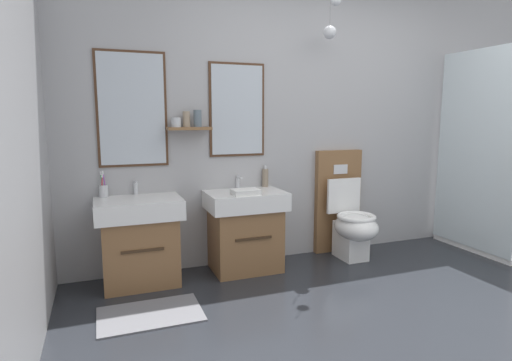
{
  "coord_description": "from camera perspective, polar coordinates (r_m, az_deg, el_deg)",
  "views": [
    {
      "loc": [
        -1.98,
        -1.75,
        1.32
      ],
      "look_at": [
        -0.74,
        1.54,
        0.78
      ],
      "focal_mm": 29.29,
      "sensor_mm": 36.0,
      "label": 1
    }
  ],
  "objects": [
    {
      "name": "bath_mat",
      "position": [
        3.03,
        -14.23,
        -17.28
      ],
      "size": [
        0.68,
        0.44,
        0.01
      ],
      "primitive_type": "cube",
      "color": "slate",
      "rests_on": "ground"
    },
    {
      "name": "toothbrush_cup",
      "position": [
        3.52,
        -20.12,
        -1.21
      ],
      "size": [
        0.07,
        0.07,
        0.21
      ],
      "color": "silver",
      "rests_on": "vanity_sink_left"
    },
    {
      "name": "ground_plane",
      "position": [
        2.97,
        26.14,
        -19.68
      ],
      "size": [
        6.12,
        4.97,
        0.1
      ],
      "primitive_type": "cube",
      "color": "#23262B",
      "rests_on": "ground"
    },
    {
      "name": "wall_back",
      "position": [
        4.07,
        8.16,
        8.98
      ],
      "size": [
        4.92,
        0.58,
        2.69
      ],
      "color": "#A8A8AA",
      "rests_on": "ground"
    },
    {
      "name": "vanity_sink_right",
      "position": [
        3.63,
        -1.53,
        -6.54
      ],
      "size": [
        0.66,
        0.48,
        0.69
      ],
      "color": "brown",
      "rests_on": "ground"
    },
    {
      "name": "shower_tray",
      "position": [
        4.82,
        29.59,
        -3.35
      ],
      "size": [
        0.95,
        0.92,
        1.95
      ],
      "color": "white",
      "rests_on": "ground"
    },
    {
      "name": "toilet",
      "position": [
        4.07,
        12.28,
        -4.92
      ],
      "size": [
        0.48,
        0.62,
        1.0
      ],
      "color": "brown",
      "rests_on": "ground"
    },
    {
      "name": "folded_hand_towel",
      "position": [
        3.41,
        -1.41,
        -1.57
      ],
      "size": [
        0.22,
        0.16,
        0.04
      ],
      "primitive_type": "cube",
      "color": "white",
      "rests_on": "vanity_sink_right"
    },
    {
      "name": "vanity_sink_left",
      "position": [
        3.45,
        -15.59,
        -7.66
      ],
      "size": [
        0.66,
        0.48,
        0.69
      ],
      "color": "brown",
      "rests_on": "ground"
    },
    {
      "name": "tap_on_right_sink",
      "position": [
        3.71,
        -2.44,
        0.01
      ],
      "size": [
        0.03,
        0.13,
        0.11
      ],
      "color": "silver",
      "rests_on": "vanity_sink_right"
    },
    {
      "name": "soap_dispenser",
      "position": [
        3.79,
        1.27,
        0.42
      ],
      "size": [
        0.06,
        0.06,
        0.2
      ],
      "color": "gray",
      "rests_on": "vanity_sink_right"
    },
    {
      "name": "tap_on_left_sink",
      "position": [
        3.54,
        -16.11,
        -0.75
      ],
      "size": [
        0.03,
        0.13,
        0.11
      ],
      "color": "silver",
      "rests_on": "vanity_sink_left"
    }
  ]
}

